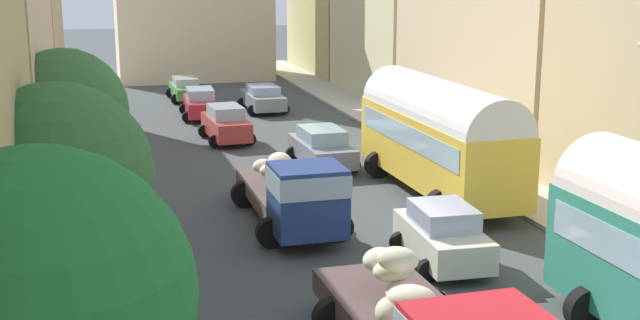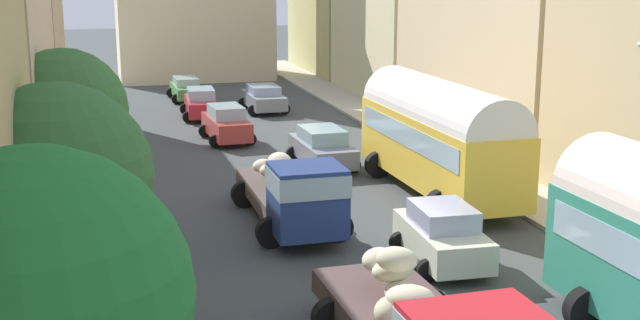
{
  "view_description": "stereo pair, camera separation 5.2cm",
  "coord_description": "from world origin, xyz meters",
  "px_view_note": "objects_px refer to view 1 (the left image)",
  "views": [
    {
      "loc": [
        -7.17,
        -6.58,
        8.02
      ],
      "look_at": [
        0.0,
        19.6,
        1.65
      ],
      "focal_mm": 47.03,
      "sensor_mm": 36.0,
      "label": 1
    },
    {
      "loc": [
        -7.12,
        -6.6,
        8.02
      ],
      "look_at": [
        0.0,
        19.6,
        1.65
      ],
      "focal_mm": 47.03,
      "sensor_mm": 36.0,
      "label": 2
    }
  ],
  "objects_px": {
    "car_2": "(185,89)",
    "car_5": "(322,147)",
    "pedestrian_4": "(85,188)",
    "parked_bus_1": "(439,132)",
    "cargo_truck_1": "(294,192)",
    "car_6": "(263,98)",
    "pedestrian_3": "(78,238)",
    "pedestrian_2": "(95,145)",
    "pedestrian_0": "(94,226)",
    "pedestrian_1": "(118,184)",
    "car_4": "(443,235)",
    "car_0": "(226,124)",
    "car_1": "(200,103)"
  },
  "relations": [
    {
      "from": "car_1",
      "to": "pedestrian_2",
      "type": "relative_size",
      "value": 2.33
    },
    {
      "from": "pedestrian_0",
      "to": "cargo_truck_1",
      "type": "bearing_deg",
      "value": 11.25
    },
    {
      "from": "cargo_truck_1",
      "to": "car_6",
      "type": "bearing_deg",
      "value": 81.05
    },
    {
      "from": "pedestrian_2",
      "to": "car_4",
      "type": "bearing_deg",
      "value": -56.6
    },
    {
      "from": "parked_bus_1",
      "to": "pedestrian_0",
      "type": "distance_m",
      "value": 12.55
    },
    {
      "from": "car_0",
      "to": "pedestrian_1",
      "type": "xyz_separation_m",
      "value": [
        -5.23,
        -10.86,
        0.25
      ]
    },
    {
      "from": "car_4",
      "to": "pedestrian_1",
      "type": "xyz_separation_m",
      "value": [
        -8.34,
        6.88,
        0.25
      ]
    },
    {
      "from": "pedestrian_2",
      "to": "car_2",
      "type": "bearing_deg",
      "value": 71.92
    },
    {
      "from": "car_5",
      "to": "car_6",
      "type": "relative_size",
      "value": 1.03
    },
    {
      "from": "car_0",
      "to": "pedestrian_1",
      "type": "bearing_deg",
      "value": -115.72
    },
    {
      "from": "parked_bus_1",
      "to": "car_2",
      "type": "relative_size",
      "value": 2.23
    },
    {
      "from": "pedestrian_0",
      "to": "car_4",
      "type": "bearing_deg",
      "value": -16.29
    },
    {
      "from": "car_5",
      "to": "pedestrian_4",
      "type": "distance_m",
      "value": 10.48
    },
    {
      "from": "car_2",
      "to": "car_5",
      "type": "bearing_deg",
      "value": -79.55
    },
    {
      "from": "car_0",
      "to": "parked_bus_1",
      "type": "bearing_deg",
      "value": -62.38
    },
    {
      "from": "pedestrian_2",
      "to": "pedestrian_4",
      "type": "xyz_separation_m",
      "value": [
        -0.37,
        -6.81,
        0.02
      ]
    },
    {
      "from": "pedestrian_0",
      "to": "car_5",
      "type": "bearing_deg",
      "value": 45.39
    },
    {
      "from": "car_5",
      "to": "pedestrian_0",
      "type": "distance_m",
      "value": 12.83
    },
    {
      "from": "car_6",
      "to": "car_2",
      "type": "bearing_deg",
      "value": 126.6
    },
    {
      "from": "car_4",
      "to": "pedestrian_2",
      "type": "distance_m",
      "value": 16.36
    },
    {
      "from": "pedestrian_1",
      "to": "pedestrian_2",
      "type": "distance_m",
      "value": 6.81
    },
    {
      "from": "car_1",
      "to": "pedestrian_4",
      "type": "distance_m",
      "value": 18.24
    },
    {
      "from": "cargo_truck_1",
      "to": "car_6",
      "type": "height_order",
      "value": "cargo_truck_1"
    },
    {
      "from": "car_5",
      "to": "pedestrian_4",
      "type": "bearing_deg",
      "value": -151.75
    },
    {
      "from": "parked_bus_1",
      "to": "car_6",
      "type": "distance_m",
      "value": 18.86
    },
    {
      "from": "pedestrian_2",
      "to": "pedestrian_3",
      "type": "xyz_separation_m",
      "value": [
        -0.57,
        -11.76,
        -0.03
      ]
    },
    {
      "from": "car_6",
      "to": "pedestrian_0",
      "type": "distance_m",
      "value": 24.47
    },
    {
      "from": "parked_bus_1",
      "to": "pedestrian_1",
      "type": "height_order",
      "value": "parked_bus_1"
    },
    {
      "from": "pedestrian_0",
      "to": "pedestrian_3",
      "type": "relative_size",
      "value": 1.06
    },
    {
      "from": "car_2",
      "to": "pedestrian_3",
      "type": "xyz_separation_m",
      "value": [
        -6.01,
        -28.42,
        0.29
      ]
    },
    {
      "from": "cargo_truck_1",
      "to": "car_4",
      "type": "height_order",
      "value": "cargo_truck_1"
    },
    {
      "from": "pedestrian_0",
      "to": "pedestrian_1",
      "type": "xyz_separation_m",
      "value": [
        0.82,
        4.2,
        0.03
      ]
    },
    {
      "from": "pedestrian_2",
      "to": "pedestrian_1",
      "type": "bearing_deg",
      "value": -84.41
    },
    {
      "from": "parked_bus_1",
      "to": "car_0",
      "type": "xyz_separation_m",
      "value": [
        -5.79,
        11.07,
        -1.42
      ]
    },
    {
      "from": "pedestrian_3",
      "to": "pedestrian_2",
      "type": "bearing_deg",
      "value": 87.23
    },
    {
      "from": "parked_bus_1",
      "to": "car_5",
      "type": "distance_m",
      "value": 6.05
    },
    {
      "from": "parked_bus_1",
      "to": "pedestrian_0",
      "type": "xyz_separation_m",
      "value": [
        -11.84,
        -3.99,
        -1.21
      ]
    },
    {
      "from": "car_2",
      "to": "car_5",
      "type": "height_order",
      "value": "car_5"
    },
    {
      "from": "car_5",
      "to": "car_2",
      "type": "bearing_deg",
      "value": 100.45
    },
    {
      "from": "cargo_truck_1",
      "to": "car_6",
      "type": "xyz_separation_m",
      "value": [
        3.38,
        21.44,
        -0.51
      ]
    },
    {
      "from": "parked_bus_1",
      "to": "pedestrian_3",
      "type": "bearing_deg",
      "value": -158.72
    },
    {
      "from": "cargo_truck_1",
      "to": "car_5",
      "type": "height_order",
      "value": "cargo_truck_1"
    },
    {
      "from": "car_0",
      "to": "pedestrian_3",
      "type": "bearing_deg",
      "value": -112.19
    },
    {
      "from": "car_2",
      "to": "car_6",
      "type": "distance_m",
      "value": 6.25
    },
    {
      "from": "car_4",
      "to": "pedestrian_1",
      "type": "relative_size",
      "value": 2.04
    },
    {
      "from": "pedestrian_1",
      "to": "pedestrian_3",
      "type": "xyz_separation_m",
      "value": [
        -1.23,
        -4.99,
        -0.09
      ]
    },
    {
      "from": "car_5",
      "to": "pedestrian_3",
      "type": "distance_m",
      "value": 13.68
    },
    {
      "from": "car_0",
      "to": "car_1",
      "type": "distance_m",
      "value": 6.37
    },
    {
      "from": "car_6",
      "to": "pedestrian_4",
      "type": "xyz_separation_m",
      "value": [
        -9.54,
        -18.45,
        0.3
      ]
    },
    {
      "from": "car_2",
      "to": "pedestrian_4",
      "type": "relative_size",
      "value": 2.29
    }
  ]
}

